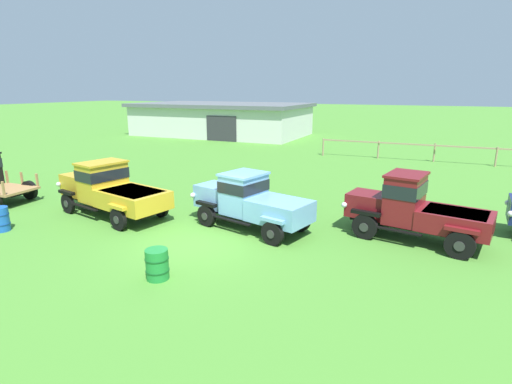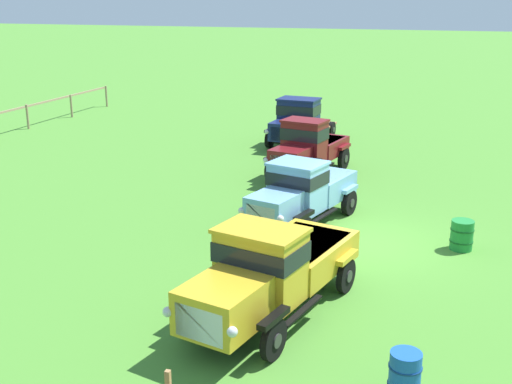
% 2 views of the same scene
% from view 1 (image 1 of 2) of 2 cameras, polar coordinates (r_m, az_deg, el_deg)
% --- Properties ---
extents(ground_plane, '(240.00, 240.00, 0.00)m').
position_cam_1_polar(ground_plane, '(13.38, -8.30, -7.30)').
color(ground_plane, '#47842D').
extents(farm_shed, '(18.22, 10.57, 3.40)m').
position_cam_1_polar(farm_shed, '(44.39, -4.90, 10.36)').
color(farm_shed, silver).
rests_on(farm_shed, ground).
extents(paddock_fence, '(19.14, 0.67, 1.28)m').
position_cam_1_polar(paddock_fence, '(30.10, 27.54, 5.30)').
color(paddock_fence, '#997F60').
rests_on(paddock_fence, ground).
extents(vintage_truck_second_in_line, '(5.71, 3.02, 2.12)m').
position_cam_1_polar(vintage_truck_second_in_line, '(16.97, -20.23, 0.43)').
color(vintage_truck_second_in_line, black).
rests_on(vintage_truck_second_in_line, ground).
extents(vintage_truck_midrow_center, '(4.93, 2.75, 2.02)m').
position_cam_1_polar(vintage_truck_midrow_center, '(14.37, -0.95, -1.21)').
color(vintage_truck_midrow_center, black).
rests_on(vintage_truck_midrow_center, ground).
extents(vintage_truck_far_side, '(4.81, 2.60, 2.24)m').
position_cam_1_polar(vintage_truck_far_side, '(14.25, 21.53, -2.13)').
color(vintage_truck_far_side, black).
rests_on(vintage_truck_far_side, ground).
extents(oil_drum_beside_row, '(0.58, 0.58, 0.88)m').
position_cam_1_polar(oil_drum_beside_row, '(16.89, -32.66, -3.28)').
color(oil_drum_beside_row, '#1951B2').
rests_on(oil_drum_beside_row, ground).
extents(oil_drum_near_fence, '(0.64, 0.64, 0.83)m').
position_cam_1_polar(oil_drum_near_fence, '(11.10, -13.94, -9.98)').
color(oil_drum_near_fence, '#1E7F33').
rests_on(oil_drum_near_fence, ground).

